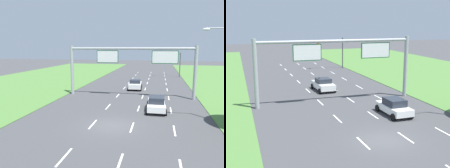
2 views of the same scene
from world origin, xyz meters
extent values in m
plane|color=#424244|center=(0.00, 0.00, 0.00)|extent=(200.00, 200.00, 0.00)
cube|color=white|center=(-1.75, -6.00, 0.00)|extent=(0.14, 2.40, 0.01)
cube|color=white|center=(-1.75, 0.00, 0.00)|extent=(0.14, 2.40, 0.01)
cube|color=white|center=(-1.75, 6.00, 0.00)|extent=(0.14, 2.40, 0.01)
cube|color=white|center=(-1.75, 12.00, 0.00)|extent=(0.14, 2.40, 0.01)
cube|color=white|center=(-1.75, 18.00, 0.00)|extent=(0.14, 2.40, 0.01)
cube|color=white|center=(-1.75, 24.00, 0.00)|extent=(0.14, 2.40, 0.01)
cube|color=white|center=(-1.75, 30.00, 0.00)|extent=(0.14, 2.40, 0.01)
cube|color=white|center=(-1.75, 36.00, 0.00)|extent=(0.14, 2.40, 0.01)
cube|color=white|center=(-1.75, 42.00, 0.00)|extent=(0.14, 2.40, 0.01)
cube|color=white|center=(1.75, -6.00, 0.00)|extent=(0.14, 2.40, 0.01)
cube|color=white|center=(1.75, 0.00, 0.00)|extent=(0.14, 2.40, 0.01)
cube|color=white|center=(1.75, 6.00, 0.00)|extent=(0.14, 2.40, 0.01)
cube|color=white|center=(1.75, 12.00, 0.00)|extent=(0.14, 2.40, 0.01)
cube|color=white|center=(1.75, 18.00, 0.00)|extent=(0.14, 2.40, 0.01)
cube|color=white|center=(1.75, 24.00, 0.00)|extent=(0.14, 2.40, 0.01)
cube|color=white|center=(1.75, 30.00, 0.00)|extent=(0.14, 2.40, 0.01)
cube|color=white|center=(1.75, 36.00, 0.00)|extent=(0.14, 2.40, 0.01)
cube|color=white|center=(1.75, 42.00, 0.00)|extent=(0.14, 2.40, 0.01)
cube|color=white|center=(5.25, 0.00, 0.00)|extent=(0.14, 2.40, 0.01)
cube|color=white|center=(5.25, 6.00, 0.00)|extent=(0.14, 2.40, 0.01)
cube|color=white|center=(5.25, 12.00, 0.00)|extent=(0.14, 2.40, 0.01)
cube|color=white|center=(5.25, 18.00, 0.00)|extent=(0.14, 2.40, 0.01)
cube|color=white|center=(5.25, 24.00, 0.00)|extent=(0.14, 2.40, 0.01)
cube|color=white|center=(5.25, 30.00, 0.00)|extent=(0.14, 2.40, 0.01)
cube|color=white|center=(5.25, 36.00, 0.00)|extent=(0.14, 2.40, 0.01)
cube|color=white|center=(5.25, 42.00, 0.00)|extent=(0.14, 2.40, 0.01)
cube|color=white|center=(3.68, 5.49, 0.63)|extent=(1.92, 4.24, 0.62)
cube|color=#232833|center=(3.68, 5.42, 1.26)|extent=(1.62, 2.09, 0.65)
cylinder|color=black|center=(2.72, 7.02, 0.32)|extent=(0.23, 0.64, 0.64)
cylinder|color=black|center=(4.58, 7.06, 0.32)|extent=(0.23, 0.64, 0.64)
cylinder|color=black|center=(2.78, 3.92, 0.32)|extent=(0.23, 0.64, 0.64)
cylinder|color=black|center=(4.65, 3.96, 0.32)|extent=(0.23, 0.64, 0.64)
cube|color=white|center=(0.12, 17.46, 0.67)|extent=(2.11, 4.35, 0.70)
cube|color=#232833|center=(0.13, 17.43, 1.30)|extent=(1.77, 1.95, 0.56)
cylinder|color=black|center=(-0.93, 19.00, 0.32)|extent=(0.25, 0.65, 0.64)
cylinder|color=black|center=(1.03, 19.09, 0.32)|extent=(0.25, 0.65, 0.64)
cylinder|color=black|center=(-0.78, 15.84, 0.32)|extent=(0.25, 0.65, 0.64)
cylinder|color=black|center=(1.18, 15.93, 0.32)|extent=(0.25, 0.65, 0.64)
cylinder|color=#9EA0A5|center=(-8.40, 11.69, 3.50)|extent=(0.44, 0.44, 7.00)
cylinder|color=#9EA0A5|center=(8.40, 11.69, 3.50)|extent=(0.44, 0.44, 7.00)
cylinder|color=#9EA0A5|center=(0.00, 11.69, 6.60)|extent=(16.80, 0.32, 0.32)
cube|color=#0C5B28|center=(-3.15, 11.69, 5.49)|extent=(3.00, 0.12, 1.70)
cube|color=white|center=(-3.15, 11.63, 5.49)|extent=(2.84, 0.01, 1.54)
cube|color=#0C5B28|center=(4.55, 11.69, 5.49)|extent=(3.40, 0.12, 1.70)
cube|color=white|center=(4.55, 11.63, 5.49)|extent=(3.24, 0.01, 1.54)
cylinder|color=#47494F|center=(8.50, 34.18, 2.80)|extent=(0.20, 0.20, 5.60)
cylinder|color=#47494F|center=(6.25, 34.18, 5.25)|extent=(4.50, 0.14, 0.14)
cube|color=black|center=(4.00, 34.18, 4.60)|extent=(0.32, 0.36, 1.10)
sphere|color=red|center=(4.00, 33.98, 4.97)|extent=(0.22, 0.22, 0.22)
sphere|color=orange|center=(4.00, 33.98, 4.60)|extent=(0.22, 0.22, 0.22)
sphere|color=green|center=(4.00, 33.98, 4.23)|extent=(0.22, 0.22, 0.22)
cylinder|color=#9EA0A5|center=(8.75, 2.56, 8.35)|extent=(2.20, 0.10, 0.10)
ellipsoid|color=silver|center=(7.65, 2.56, 8.25)|extent=(0.64, 0.32, 0.24)
camera|label=1|loc=(3.82, -17.72, 6.72)|focal=35.00mm
camera|label=2|loc=(-10.19, -19.67, 8.83)|focal=50.00mm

